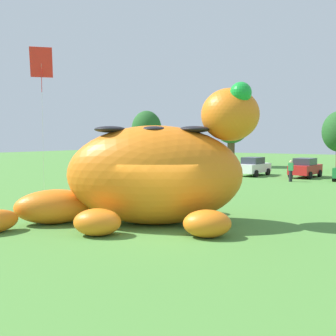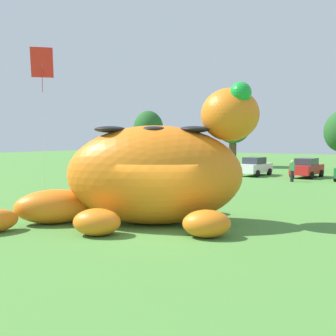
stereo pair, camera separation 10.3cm
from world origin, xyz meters
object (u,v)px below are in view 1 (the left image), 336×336
at_px(car_silver, 216,165).
at_px(car_red, 305,168).
at_px(tethered_flying_kite, 41,65).
at_px(spectator_mid_field, 291,171).
at_px(car_white, 253,166).
at_px(spectator_wandering, 213,175).
at_px(giant_inflatable_creature, 154,174).

distance_m(car_silver, car_red, 8.23).
bearing_deg(car_silver, tethered_flying_kite, -89.10).
bearing_deg(car_silver, spectator_mid_field, -20.69).
relative_size(car_white, spectator_wandering, 2.48).
distance_m(spectator_wandering, tethered_flying_kite, 14.07).
bearing_deg(spectator_wandering, giant_inflatable_creature, -74.30).
relative_size(car_white, spectator_mid_field, 2.48).
xyz_separation_m(car_white, tethered_flying_kite, (-3.31, -21.65, 6.31)).
distance_m(giant_inflatable_creature, car_white, 22.86).
bearing_deg(car_red, tethered_flying_kite, -109.18).
bearing_deg(tethered_flying_kite, giant_inflatable_creature, -6.09).
bearing_deg(spectator_wandering, tethered_flying_kite, -107.90).
height_order(car_silver, spectator_wandering, car_silver).
xyz_separation_m(car_red, spectator_wandering, (-3.95, -10.48, -0.01)).
height_order(car_white, spectator_wandering, car_white).
distance_m(spectator_mid_field, spectator_wandering, 7.33).
bearing_deg(spectator_wandering, car_silver, 114.32).
xyz_separation_m(spectator_mid_field, spectator_wandering, (-3.82, -6.26, 0.00)).
bearing_deg(car_red, car_white, -169.95).
height_order(giant_inflatable_creature, spectator_mid_field, giant_inflatable_creature).
distance_m(giant_inflatable_creature, tethered_flying_kite, 9.08).
xyz_separation_m(car_silver, spectator_mid_field, (8.02, -3.03, -0.01)).
bearing_deg(spectator_mid_field, giant_inflatable_creature, -90.70).
bearing_deg(tethered_flying_kite, spectator_wandering, 72.10).
distance_m(giant_inflatable_creature, spectator_wandering, 13.31).
distance_m(car_white, tethered_flying_kite, 22.79).
relative_size(car_silver, spectator_wandering, 2.40).
distance_m(car_red, spectator_wandering, 11.20).
bearing_deg(car_white, car_red, 10.05).
relative_size(car_white, car_red, 1.00).
xyz_separation_m(giant_inflatable_creature, car_red, (0.36, 23.24, -1.18)).
distance_m(car_red, spectator_mid_field, 4.23).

